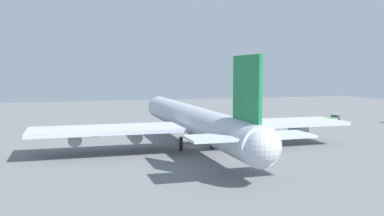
% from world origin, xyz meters
% --- Properties ---
extents(ground_plane, '(274.86, 274.86, 0.00)m').
position_xyz_m(ground_plane, '(0.00, 0.00, 0.00)').
color(ground_plane, slate).
extents(cargo_airplane, '(68.71, 62.12, 17.54)m').
position_xyz_m(cargo_airplane, '(-0.58, 0.00, 5.39)').
color(cargo_airplane, silver).
rests_on(cargo_airplane, ground_plane).
extents(baggage_tug, '(3.82, 2.33, 2.40)m').
position_xyz_m(baggage_tug, '(20.68, 18.24, 1.10)').
color(baggage_tug, '#4C8C4C').
rests_on(baggage_tug, ground_plane).
extents(cargo_loader, '(3.98, 4.62, 2.01)m').
position_xyz_m(cargo_loader, '(26.90, -52.05, 1.04)').
color(cargo_loader, '#333338').
rests_on(cargo_loader, ground_plane).
extents(fuel_truck, '(4.82, 5.38, 2.16)m').
position_xyz_m(fuel_truck, '(32.46, -6.26, 1.08)').
color(fuel_truck, '#2D5193').
rests_on(fuel_truck, ground_plane).
extents(safety_cone_nose, '(0.56, 0.56, 0.80)m').
position_xyz_m(safety_cone_nose, '(30.92, -2.44, 0.40)').
color(safety_cone_nose, orange).
rests_on(safety_cone_nose, ground_plane).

